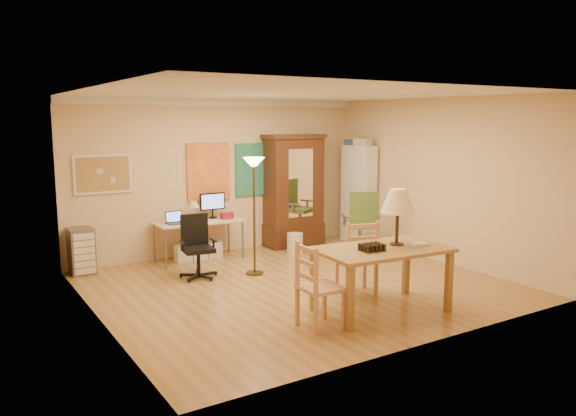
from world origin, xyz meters
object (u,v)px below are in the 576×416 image
computer_desk (200,236)px  office_chair_green (361,237)px  armoire (294,198)px  bookshelf (358,195)px  office_chair_black (198,261)px  dining_table (388,235)px

computer_desk → office_chair_green: office_chair_green is taller
armoire → bookshelf: (1.19, -0.44, 0.02)m
computer_desk → office_chair_black: (-0.47, -1.03, -0.15)m
dining_table → office_chair_black: 3.02m
armoire → bookshelf: 1.27m
armoire → computer_desk: bearing=-177.5°
dining_table → bookshelf: 3.89m
office_chair_green → armoire: bearing=115.5°
armoire → office_chair_black: bearing=-155.1°
dining_table → office_chair_green: (1.57, 2.43, -0.65)m
dining_table → computer_desk: dining_table is taller
office_chair_green → bookshelf: size_ratio=0.61×
office_chair_black → bookshelf: bookshelf is taller
armoire → bookshelf: bearing=-20.3°
armoire → bookshelf: armoire is taller
computer_desk → armoire: (1.94, 0.09, 0.50)m
dining_table → office_chair_black: bearing=119.3°
bookshelf → armoire: bearing=159.7°
computer_desk → bookshelf: bearing=-6.5°
office_chair_green → bookshelf: (0.59, 0.81, 0.62)m
dining_table → office_chair_green: bearing=57.2°
dining_table → bookshelf: bookshelf is taller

